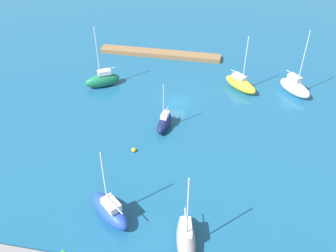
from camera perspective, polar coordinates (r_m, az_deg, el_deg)
name	(u,v)px	position (r m, az deg, el deg)	size (l,w,h in m)	color
water	(177,102)	(65.17, 1.42, 3.57)	(160.00, 160.00, 0.00)	#19567F
pier_dock	(160,54)	(79.73, -1.20, 10.79)	(24.89, 2.57, 0.88)	olive
sailboat_yellow_inner_mooring	(241,84)	(69.12, 10.82, 6.23)	(6.58, 6.03, 10.36)	yellow
sailboat_green_by_breakwater	(103,80)	(69.82, -9.79, 6.85)	(6.43, 5.05, 11.37)	#19724C
sailboat_blue_far_north	(110,210)	(46.37, -8.69, -12.37)	(6.63, 6.15, 10.15)	#2347B2
sailboat_navy_west_end	(164,122)	(58.82, -0.56, 0.54)	(2.23, 5.36, 8.03)	#141E4C
sailboat_gray_mid_basin	(186,239)	(43.65, 2.69, -16.56)	(3.43, 7.09, 11.01)	gray
sailboat_white_center_basin	(295,87)	(70.19, 18.47, 5.55)	(6.00, 6.05, 11.99)	white
mooring_buoy_yellow	(134,150)	(55.13, -5.16, -3.60)	(0.65, 0.65, 0.65)	yellow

